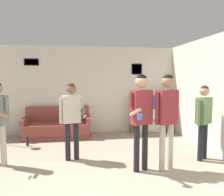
# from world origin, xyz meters

# --- Properties ---
(wall_back) EXTENTS (8.31, 0.08, 2.70)m
(wall_back) POSITION_xyz_m (0.00, 4.26, 1.35)
(wall_back) COLOR silver
(wall_back) RESTS_ON ground_plane
(wall_right) EXTENTS (0.06, 6.63, 2.70)m
(wall_right) POSITION_xyz_m (2.98, 2.11, 1.35)
(wall_right) COLOR silver
(wall_right) RESTS_ON ground_plane
(couch) EXTENTS (1.91, 0.80, 0.86)m
(couch) POSITION_xyz_m (-0.71, 3.84, 0.29)
(couch) COLOR brown
(couch) RESTS_ON ground_plane
(bookshelf) EXTENTS (1.15, 0.30, 1.18)m
(bookshelf) POSITION_xyz_m (2.14, 4.04, 0.59)
(bookshelf) COLOR olive
(bookshelf) RESTS_ON ground_plane
(person_player_foreground_center) EXTENTS (0.54, 0.42, 1.63)m
(person_player_foreground_center) POSITION_xyz_m (-0.21, 1.96, 1.00)
(person_player_foreground_center) COLOR black
(person_player_foreground_center) RESTS_ON ground_plane
(person_watcher_holding_cup) EXTENTS (0.48, 0.53, 1.81)m
(person_watcher_holding_cup) POSITION_xyz_m (1.08, 1.22, 1.13)
(person_watcher_holding_cup) COLOR black
(person_watcher_holding_cup) RESTS_ON ground_plane
(person_spectator_near_bookshelf) EXTENTS (0.49, 0.27, 1.81)m
(person_spectator_near_bookshelf) POSITION_xyz_m (1.56, 1.19, 1.13)
(person_spectator_near_bookshelf) COLOR #B7AD99
(person_spectator_near_bookshelf) RESTS_ON ground_plane
(person_spectator_far_right) EXTENTS (0.43, 0.37, 1.58)m
(person_spectator_far_right) POSITION_xyz_m (2.52, 1.57, 0.96)
(person_spectator_far_right) COLOR black
(person_spectator_far_right) RESTS_ON ground_plane
(bottle_on_floor) EXTENTS (0.06, 0.06, 0.26)m
(bottle_on_floor) POSITION_xyz_m (-1.38, 3.08, 0.10)
(bottle_on_floor) COLOR black
(bottle_on_floor) RESTS_ON ground_plane
(drinking_cup) EXTENTS (0.08, 0.08, 0.09)m
(drinking_cup) POSITION_xyz_m (2.26, 4.04, 1.23)
(drinking_cup) COLOR white
(drinking_cup) RESTS_ON bookshelf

